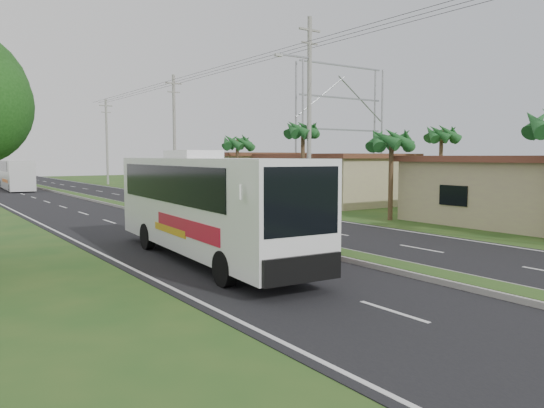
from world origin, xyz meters
TOP-DOWN VIEW (x-y plane):
  - ground at (0.00, 0.00)m, footprint 180.00×180.00m
  - road_asphalt at (0.00, 20.00)m, footprint 14.00×160.00m
  - median_strip at (0.00, 20.00)m, footprint 1.20×160.00m
  - lane_edge_left at (-6.70, 20.00)m, footprint 0.12×160.00m
  - lane_edge_right at (6.70, 20.00)m, footprint 0.12×160.00m
  - shop_near at (14.00, 6.00)m, footprint 8.60×12.60m
  - shop_mid at (14.00, 22.00)m, footprint 7.60×10.60m
  - shop_far at (14.00, 36.00)m, footprint 8.60×11.60m
  - palm_verge_b at (9.40, 12.00)m, footprint 2.40×2.40m
  - palm_verge_c at (8.80, 19.00)m, footprint 2.40×2.40m
  - palm_verge_d at (9.30, 28.00)m, footprint 2.40×2.40m
  - palm_behind_shop at (17.50, 15.00)m, footprint 2.40×2.40m
  - utility_pole_b at (8.47, 18.00)m, footprint 3.20×0.28m
  - utility_pole_c at (8.50, 38.00)m, footprint 1.60×0.28m
  - utility_pole_d at (8.50, 58.00)m, footprint 1.60×0.28m
  - billboard_lattice at (22.00, 30.00)m, footprint 10.18×1.18m
  - coach_bus_main at (-4.12, 7.75)m, footprint 3.18×11.56m
  - coach_bus_far at (-2.89, 52.00)m, footprint 2.80×10.64m
  - motorcyclist at (-1.06, 5.71)m, footprint 2.03×0.69m

SIDE VIEW (x-z plane):
  - ground at x=0.00m, z-range 0.00..0.00m
  - lane_edge_left at x=-6.70m, z-range 0.00..0.00m
  - lane_edge_right at x=6.70m, z-range 0.00..0.00m
  - road_asphalt at x=0.00m, z-range 0.00..0.02m
  - median_strip at x=0.00m, z-range 0.01..0.20m
  - motorcyclist at x=-1.06m, z-range -0.34..1.99m
  - coach_bus_far at x=-2.89m, z-range 0.21..3.28m
  - shop_near at x=14.00m, z-range 0.02..3.54m
  - shop_mid at x=14.00m, z-range 0.02..3.69m
  - shop_far at x=14.00m, z-range 0.02..3.84m
  - coach_bus_main at x=-4.12m, z-range 0.18..3.88m
  - palm_verge_b at x=9.40m, z-range 1.83..6.88m
  - palm_verge_d at x=9.30m, z-range 1.92..7.17m
  - palm_behind_shop at x=17.50m, z-range 2.11..7.76m
  - palm_verge_c at x=8.80m, z-range 2.20..8.05m
  - utility_pole_d at x=8.50m, z-range 0.17..10.67m
  - utility_pole_c at x=8.50m, z-range 0.17..11.17m
  - utility_pole_b at x=8.47m, z-range 0.26..12.26m
  - billboard_lattice at x=22.00m, z-range 0.79..12.86m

